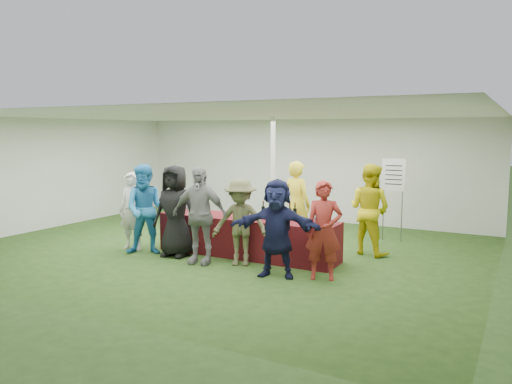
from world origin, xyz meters
The scene contains 18 objects.
ground centered at (0.00, 0.00, 0.00)m, with size 60.00×60.00×0.00m, color #284719.
tent centered at (0.50, 1.20, 1.35)m, with size 10.00×10.00×10.00m.
serving_table centered at (0.67, -0.25, 0.38)m, with size 3.60×0.80×0.75m, color #5D1117.
wine_bottles centered at (1.32, -0.12, 0.87)m, with size 0.71×0.14×0.32m.
wine_glasses centered at (0.20, -0.51, 0.86)m, with size 2.75×0.12×0.16m.
water_bottle centered at (0.70, -0.17, 0.85)m, with size 0.07×0.07×0.23m.
bar_towel centered at (2.27, -0.20, 0.77)m, with size 0.25×0.18×0.03m, color white.
dump_bucket centered at (2.28, -0.47, 0.84)m, with size 0.26×0.26×0.18m, color slate.
wine_list_sign centered at (2.81, 2.43, 1.32)m, with size 0.50×0.03×1.80m.
staff_pourer centered at (1.23, 0.83, 0.90)m, with size 0.65×0.43×1.79m, color yellow.
staff_back centered at (2.70, 1.01, 0.88)m, with size 0.86×0.67×1.77m, color gold.
customer_0 centered at (-1.62, -0.90, 0.79)m, with size 0.57×0.38×1.57m, color beige.
customer_1 centered at (-1.11, -1.05, 0.88)m, with size 0.85×0.66×1.76m, color #247BBA.
customer_2 centered at (-0.51, -0.92, 0.88)m, with size 0.86×0.56×1.76m, color black.
customer_3 centered at (0.19, -1.13, 0.89)m, with size 1.04×0.43×1.78m, color gray.
customer_4 centered at (0.91, -0.89, 0.78)m, with size 1.01×0.58×1.56m, color brown.
customer_5 centered at (1.79, -1.22, 0.81)m, with size 1.50×0.48×1.62m, color #15183B.
customer_6 centered at (2.52, -0.99, 0.81)m, with size 0.59×0.39×1.61m, color maroon.
Camera 1 is at (5.34, -8.42, 2.39)m, focal length 35.00 mm.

